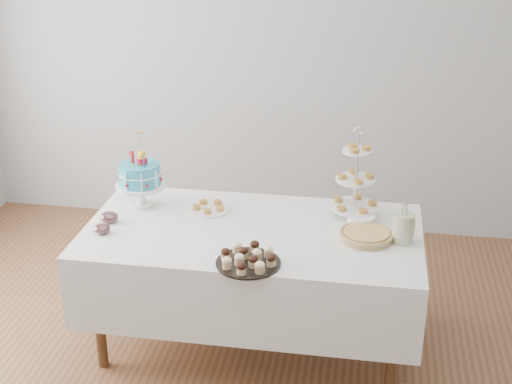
% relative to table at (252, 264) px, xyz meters
% --- Properties ---
extents(floor, '(5.00, 5.00, 0.00)m').
position_rel_table_xyz_m(floor, '(0.00, -0.30, -0.54)').
color(floor, brown).
rests_on(floor, ground).
extents(walls, '(5.04, 4.04, 2.70)m').
position_rel_table_xyz_m(walls, '(0.00, -0.30, 0.81)').
color(walls, '#A4A6A9').
rests_on(walls, floor).
extents(table, '(1.92, 1.02, 0.77)m').
position_rel_table_xyz_m(table, '(0.00, 0.00, 0.00)').
color(table, silver).
rests_on(table, floor).
extents(birthday_cake, '(0.31, 0.31, 0.47)m').
position_rel_table_xyz_m(birthday_cake, '(-0.72, 0.21, 0.35)').
color(birthday_cake, white).
rests_on(birthday_cake, table).
extents(cupcake_tray, '(0.34, 0.34, 0.08)m').
position_rel_table_xyz_m(cupcake_tray, '(0.05, -0.40, 0.27)').
color(cupcake_tray, black).
rests_on(cupcake_tray, table).
extents(pie, '(0.30, 0.30, 0.05)m').
position_rel_table_xyz_m(pie, '(0.64, -0.01, 0.25)').
color(pie, tan).
rests_on(pie, table).
extents(tiered_stand, '(0.29, 0.29, 0.56)m').
position_rel_table_xyz_m(tiered_stand, '(0.56, 0.28, 0.46)').
color(tiered_stand, silver).
rests_on(tiered_stand, table).
extents(plate_stack, '(0.16, 0.16, 0.06)m').
position_rel_table_xyz_m(plate_stack, '(0.61, 0.16, 0.26)').
color(plate_stack, white).
rests_on(plate_stack, table).
extents(pastry_plate, '(0.25, 0.25, 0.04)m').
position_rel_table_xyz_m(pastry_plate, '(-0.30, 0.22, 0.24)').
color(pastry_plate, white).
rests_on(pastry_plate, table).
extents(jam_bowl_a, '(0.09, 0.09, 0.06)m').
position_rel_table_xyz_m(jam_bowl_a, '(-0.83, -0.18, 0.25)').
color(jam_bowl_a, silver).
rests_on(jam_bowl_a, table).
extents(jam_bowl_b, '(0.11, 0.11, 0.06)m').
position_rel_table_xyz_m(jam_bowl_b, '(-0.84, -0.04, 0.26)').
color(jam_bowl_b, silver).
rests_on(jam_bowl_b, table).
extents(utensil_pitcher, '(0.12, 0.11, 0.26)m').
position_rel_table_xyz_m(utensil_pitcher, '(0.84, -0.01, 0.32)').
color(utensil_pitcher, beige).
rests_on(utensil_pitcher, table).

